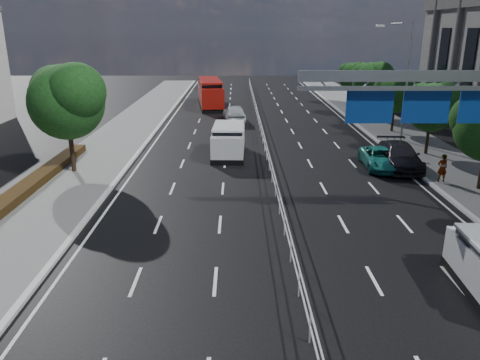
{
  "coord_description": "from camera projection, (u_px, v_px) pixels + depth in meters",
  "views": [
    {
      "loc": [
        -2.05,
        -9.53,
        8.47
      ],
      "look_at": [
        -1.89,
        9.13,
        2.4
      ],
      "focal_mm": 35.0,
      "sensor_mm": 36.0,
      "label": 1
    }
  ],
  "objects": [
    {
      "name": "median_fence",
      "position": [
        265.0,
        147.0,
        32.93
      ],
      "size": [
        0.05,
        85.0,
        1.02
      ],
      "color": "silver",
      "rests_on": "ground"
    },
    {
      "name": "overhead_gantry",
      "position": [
        446.0,
        100.0,
        19.58
      ],
      "size": [
        10.24,
        0.38,
        7.45
      ],
      "color": "gray",
      "rests_on": "ground"
    },
    {
      "name": "streetlight_far",
      "position": [
        404.0,
        74.0,
        34.9
      ],
      "size": [
        2.78,
        2.4,
        9.0
      ],
      "color": "gray",
      "rests_on": "ground"
    },
    {
      "name": "near_tree_back",
      "position": [
        67.0,
        98.0,
        27.26
      ],
      "size": [
        4.84,
        4.51,
        6.69
      ],
      "color": "black",
      "rests_on": "ground"
    },
    {
      "name": "far_tree_e",
      "position": [
        433.0,
        105.0,
        31.59
      ],
      "size": [
        3.63,
        3.38,
        5.13
      ],
      "color": "black",
      "rests_on": "ground"
    },
    {
      "name": "far_tree_f",
      "position": [
        396.0,
        91.0,
        38.74
      ],
      "size": [
        3.52,
        3.28,
        5.02
      ],
      "color": "black",
      "rests_on": "ground"
    },
    {
      "name": "far_tree_g",
      "position": [
        372.0,
        79.0,
        45.79
      ],
      "size": [
        3.96,
        3.69,
        5.45
      ],
      "color": "black",
      "rests_on": "ground"
    },
    {
      "name": "far_tree_h",
      "position": [
        353.0,
        75.0,
        53.03
      ],
      "size": [
        3.41,
        3.18,
        4.91
      ],
      "color": "black",
      "rests_on": "ground"
    },
    {
      "name": "white_minivan",
      "position": [
        229.0,
        141.0,
        32.3
      ],
      "size": [
        2.33,
        5.07,
        2.17
      ],
      "rotation": [
        0.0,
        0.0,
        -0.03
      ],
      "color": "black",
      "rests_on": "ground"
    },
    {
      "name": "red_bus",
      "position": [
        210.0,
        92.0,
        52.8
      ],
      "size": [
        3.54,
        10.27,
        3.01
      ],
      "rotation": [
        0.0,
        0.0,
        0.12
      ],
      "color": "black",
      "rests_on": "ground"
    },
    {
      "name": "near_car_silver",
      "position": [
        234.0,
        113.0,
        44.34
      ],
      "size": [
        2.42,
        4.92,
        1.61
      ],
      "primitive_type": "imported",
      "rotation": [
        0.0,
        0.0,
        3.25
      ],
      "color": "silver",
      "rests_on": "ground"
    },
    {
      "name": "near_car_dark",
      "position": [
        207.0,
        83.0,
        69.53
      ],
      "size": [
        2.12,
        4.65,
        1.48
      ],
      "primitive_type": "imported",
      "rotation": [
        0.0,
        0.0,
        3.01
      ],
      "color": "black",
      "rests_on": "ground"
    },
    {
      "name": "parked_car_teal",
      "position": [
        381.0,
        158.0,
        29.54
      ],
      "size": [
        2.32,
        4.65,
        1.27
      ],
      "primitive_type": "imported",
      "rotation": [
        0.0,
        0.0,
        -0.05
      ],
      "color": "#186D66",
      "rests_on": "ground"
    },
    {
      "name": "parked_car_dark",
      "position": [
        399.0,
        156.0,
        29.59
      ],
      "size": [
        2.53,
        5.46,
        1.55
      ],
      "primitive_type": "imported",
      "rotation": [
        0.0,
        0.0,
        -0.07
      ],
      "color": "black",
      "rests_on": "ground"
    },
    {
      "name": "pedestrian_a",
      "position": [
        442.0,
        168.0,
        26.43
      ],
      "size": [
        0.62,
        0.44,
        1.61
      ],
      "primitive_type": "imported",
      "rotation": [
        0.0,
        0.0,
        3.24
      ],
      "color": "gray",
      "rests_on": "sidewalk_far"
    }
  ]
}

